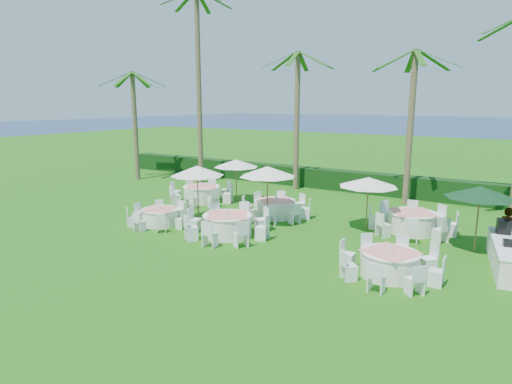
{
  "coord_description": "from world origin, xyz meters",
  "views": [
    {
      "loc": [
        9.44,
        -12.5,
        5.22
      ],
      "look_at": [
        -0.58,
        3.41,
        1.3
      ],
      "focal_mm": 30.0,
      "sensor_mm": 36.0,
      "label": 1
    }
  ],
  "objects_px": {
    "banquet_table_f": "(412,222)",
    "umbrella_a": "(197,171)",
    "banquet_table_c": "(390,263)",
    "umbrella_c": "(236,163)",
    "banquet_table_b": "(227,224)",
    "banquet_table_e": "(276,208)",
    "banquet_table_a": "(160,216)",
    "umbrella_b": "(268,172)",
    "buffet_table": "(505,254)",
    "banquet_table_d": "(202,193)",
    "umbrella_d": "(368,182)",
    "umbrella_green": "(480,192)",
    "staff_person": "(507,230)"
  },
  "relations": [
    {
      "from": "umbrella_green",
      "to": "staff_person",
      "type": "distance_m",
      "value": 1.69
    },
    {
      "from": "banquet_table_e",
      "to": "umbrella_d",
      "type": "bearing_deg",
      "value": 1.39
    },
    {
      "from": "umbrella_a",
      "to": "umbrella_c",
      "type": "xyz_separation_m",
      "value": [
        -0.79,
        4.13,
        -0.22
      ]
    },
    {
      "from": "banquet_table_a",
      "to": "umbrella_d",
      "type": "bearing_deg",
      "value": 26.36
    },
    {
      "from": "banquet_table_a",
      "to": "umbrella_c",
      "type": "bearing_deg",
      "value": 86.7
    },
    {
      "from": "umbrella_b",
      "to": "umbrella_green",
      "type": "height_order",
      "value": "umbrella_b"
    },
    {
      "from": "banquet_table_a",
      "to": "umbrella_green",
      "type": "relative_size",
      "value": 1.17
    },
    {
      "from": "banquet_table_b",
      "to": "umbrella_a",
      "type": "xyz_separation_m",
      "value": [
        -2.34,
        1.0,
        1.85
      ]
    },
    {
      "from": "banquet_table_c",
      "to": "umbrella_c",
      "type": "height_order",
      "value": "umbrella_c"
    },
    {
      "from": "banquet_table_d",
      "to": "umbrella_d",
      "type": "xyz_separation_m",
      "value": [
        9.22,
        -0.51,
        1.6
      ]
    },
    {
      "from": "umbrella_b",
      "to": "umbrella_c",
      "type": "bearing_deg",
      "value": 141.47
    },
    {
      "from": "banquet_table_a",
      "to": "umbrella_c",
      "type": "distance_m",
      "value": 5.68
    },
    {
      "from": "banquet_table_b",
      "to": "banquet_table_f",
      "type": "xyz_separation_m",
      "value": [
        6.14,
        4.4,
        -0.0
      ]
    },
    {
      "from": "umbrella_a",
      "to": "umbrella_d",
      "type": "xyz_separation_m",
      "value": [
        6.82,
        2.64,
        -0.25
      ]
    },
    {
      "from": "umbrella_c",
      "to": "banquet_table_e",
      "type": "bearing_deg",
      "value": -25.34
    },
    {
      "from": "banquet_table_f",
      "to": "umbrella_a",
      "type": "height_order",
      "value": "umbrella_a"
    },
    {
      "from": "banquet_table_b",
      "to": "umbrella_b",
      "type": "bearing_deg",
      "value": 76.42
    },
    {
      "from": "banquet_table_c",
      "to": "umbrella_green",
      "type": "bearing_deg",
      "value": 62.61
    },
    {
      "from": "banquet_table_a",
      "to": "umbrella_b",
      "type": "relative_size",
      "value": 1.08
    },
    {
      "from": "banquet_table_f",
      "to": "banquet_table_c",
      "type": "bearing_deg",
      "value": -84.6
    },
    {
      "from": "banquet_table_b",
      "to": "umbrella_d",
      "type": "xyz_separation_m",
      "value": [
        4.48,
        3.65,
        1.6
      ]
    },
    {
      "from": "umbrella_b",
      "to": "buffet_table",
      "type": "xyz_separation_m",
      "value": [
        9.05,
        -0.27,
        -1.88
      ]
    },
    {
      "from": "banquet_table_b",
      "to": "umbrella_c",
      "type": "relative_size",
      "value": 1.47
    },
    {
      "from": "umbrella_b",
      "to": "umbrella_d",
      "type": "bearing_deg",
      "value": 19.93
    },
    {
      "from": "banquet_table_b",
      "to": "banquet_table_e",
      "type": "relative_size",
      "value": 1.11
    },
    {
      "from": "umbrella_a",
      "to": "banquet_table_c",
      "type": "bearing_deg",
      "value": -10.66
    },
    {
      "from": "banquet_table_d",
      "to": "umbrella_d",
      "type": "distance_m",
      "value": 9.37
    },
    {
      "from": "umbrella_d",
      "to": "banquet_table_c",
      "type": "bearing_deg",
      "value": -63.73
    },
    {
      "from": "banquet_table_c",
      "to": "banquet_table_f",
      "type": "xyz_separation_m",
      "value": [
        -0.48,
        5.08,
        0.04
      ]
    },
    {
      "from": "banquet_table_e",
      "to": "banquet_table_f",
      "type": "bearing_deg",
      "value": 8.22
    },
    {
      "from": "umbrella_c",
      "to": "umbrella_d",
      "type": "height_order",
      "value": "umbrella_c"
    },
    {
      "from": "umbrella_c",
      "to": "banquet_table_c",
      "type": "bearing_deg",
      "value": -30.81
    },
    {
      "from": "umbrella_c",
      "to": "umbrella_green",
      "type": "xyz_separation_m",
      "value": [
        11.73,
        -1.99,
        0.1
      ]
    },
    {
      "from": "umbrella_a",
      "to": "banquet_table_d",
      "type": "bearing_deg",
      "value": 127.23
    },
    {
      "from": "banquet_table_e",
      "to": "umbrella_a",
      "type": "xyz_separation_m",
      "value": [
        -2.56,
        -2.54,
        1.88
      ]
    },
    {
      "from": "banquet_table_f",
      "to": "umbrella_d",
      "type": "distance_m",
      "value": 2.43
    },
    {
      "from": "banquet_table_f",
      "to": "umbrella_b",
      "type": "distance_m",
      "value": 6.31
    },
    {
      "from": "banquet_table_c",
      "to": "banquet_table_f",
      "type": "relative_size",
      "value": 0.9
    },
    {
      "from": "banquet_table_c",
      "to": "staff_person",
      "type": "distance_m",
      "value": 5.16
    },
    {
      "from": "banquet_table_c",
      "to": "umbrella_a",
      "type": "height_order",
      "value": "umbrella_a"
    },
    {
      "from": "banquet_table_c",
      "to": "umbrella_a",
      "type": "distance_m",
      "value": 9.31
    },
    {
      "from": "banquet_table_a",
      "to": "banquet_table_e",
      "type": "height_order",
      "value": "banquet_table_e"
    },
    {
      "from": "umbrella_d",
      "to": "banquet_table_a",
      "type": "bearing_deg",
      "value": -153.64
    },
    {
      "from": "banquet_table_f",
      "to": "umbrella_c",
      "type": "relative_size",
      "value": 1.45
    },
    {
      "from": "banquet_table_d",
      "to": "umbrella_b",
      "type": "bearing_deg",
      "value": -20.22
    },
    {
      "from": "banquet_table_c",
      "to": "umbrella_green",
      "type": "height_order",
      "value": "umbrella_green"
    },
    {
      "from": "banquet_table_f",
      "to": "umbrella_c",
      "type": "bearing_deg",
      "value": 175.49
    },
    {
      "from": "umbrella_c",
      "to": "banquet_table_b",
      "type": "bearing_deg",
      "value": -58.68
    },
    {
      "from": "banquet_table_a",
      "to": "buffet_table",
      "type": "height_order",
      "value": "buffet_table"
    },
    {
      "from": "umbrella_a",
      "to": "umbrella_d",
      "type": "distance_m",
      "value": 7.32
    }
  ]
}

